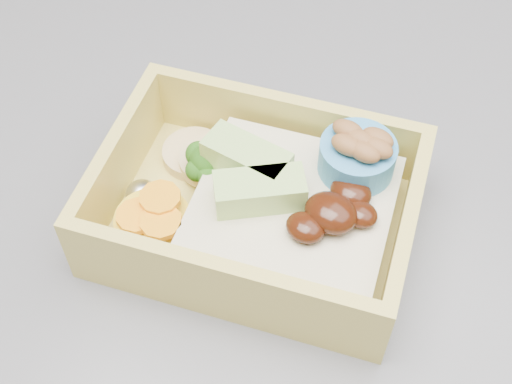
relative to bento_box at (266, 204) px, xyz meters
The scene contains 1 object.
bento_box is the anchor object (origin of this frame).
Camera 1 is at (-0.01, -0.42, 1.27)m, focal length 50.00 mm.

